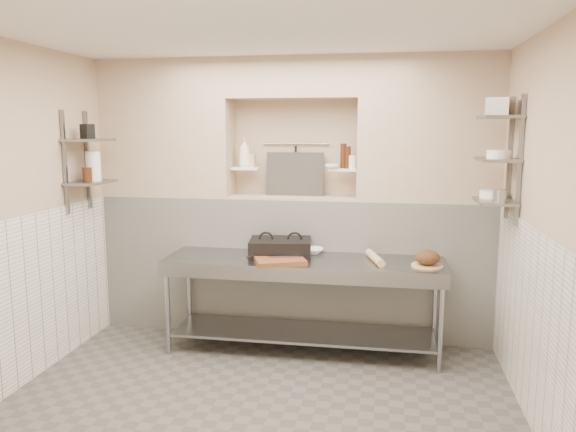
% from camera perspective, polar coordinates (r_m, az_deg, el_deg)
% --- Properties ---
extents(floor, '(4.00, 3.90, 0.10)m').
position_cam_1_polar(floor, '(4.53, -3.33, -19.58)').
color(floor, '#514D48').
rests_on(floor, ground).
extents(ceiling, '(4.00, 3.90, 0.10)m').
position_cam_1_polar(ceiling, '(4.05, -3.72, 19.44)').
color(ceiling, silver).
rests_on(ceiling, ground).
extents(wall_right, '(0.10, 3.90, 2.80)m').
position_cam_1_polar(wall_right, '(4.09, 25.67, -1.95)').
color(wall_right, tan).
rests_on(wall_right, ground).
extents(wall_back, '(4.00, 0.10, 2.80)m').
position_cam_1_polar(wall_back, '(5.99, 0.93, 2.10)').
color(wall_back, tan).
rests_on(wall_back, ground).
extents(wall_front, '(4.00, 0.10, 2.80)m').
position_cam_1_polar(wall_front, '(2.21, -15.84, -10.15)').
color(wall_front, tan).
rests_on(wall_front, ground).
extents(backwall_lower, '(4.00, 0.40, 1.40)m').
position_cam_1_polar(backwall_lower, '(5.87, 0.53, -4.99)').
color(backwall_lower, white).
rests_on(backwall_lower, floor).
extents(alcove_sill, '(1.30, 0.40, 0.02)m').
position_cam_1_polar(alcove_sill, '(5.74, 0.54, 1.91)').
color(alcove_sill, tan).
rests_on(alcove_sill, backwall_lower).
extents(backwall_pillar_left, '(1.35, 0.40, 1.40)m').
position_cam_1_polar(backwall_pillar_left, '(6.06, -12.06, 8.62)').
color(backwall_pillar_left, tan).
rests_on(backwall_pillar_left, backwall_lower).
extents(backwall_pillar_right, '(1.35, 0.40, 1.40)m').
position_cam_1_polar(backwall_pillar_right, '(5.64, 14.12, 8.55)').
color(backwall_pillar_right, tan).
rests_on(backwall_pillar_right, backwall_lower).
extents(backwall_header, '(1.30, 0.40, 0.40)m').
position_cam_1_polar(backwall_header, '(5.72, 0.56, 13.83)').
color(backwall_header, tan).
rests_on(backwall_header, backwall_lower).
extents(wainscot_left, '(0.02, 3.90, 1.40)m').
position_cam_1_polar(wainscot_left, '(5.05, -26.22, -8.24)').
color(wainscot_left, white).
rests_on(wainscot_left, floor).
extents(wainscot_right, '(0.02, 3.90, 1.40)m').
position_cam_1_polar(wainscot_right, '(4.25, 24.24, -11.24)').
color(wainscot_right, white).
rests_on(wainscot_right, floor).
extents(alcove_shelf_left, '(0.28, 0.16, 0.02)m').
position_cam_1_polar(alcove_shelf_left, '(5.81, -4.34, 4.84)').
color(alcove_shelf_left, white).
rests_on(alcove_shelf_left, backwall_lower).
extents(alcove_shelf_right, '(0.28, 0.16, 0.02)m').
position_cam_1_polar(alcove_shelf_right, '(5.65, 5.57, 4.71)').
color(alcove_shelf_right, white).
rests_on(alcove_shelf_right, backwall_lower).
extents(utensil_rail, '(0.70, 0.02, 0.02)m').
position_cam_1_polar(utensil_rail, '(5.87, 0.82, 7.35)').
color(utensil_rail, gray).
rests_on(utensil_rail, wall_back).
extents(hanging_steel, '(0.02, 0.02, 0.30)m').
position_cam_1_polar(hanging_steel, '(5.85, 0.79, 5.68)').
color(hanging_steel, black).
rests_on(hanging_steel, utensil_rail).
extents(splash_panel, '(0.60, 0.08, 0.45)m').
position_cam_1_polar(splash_panel, '(5.82, 0.71, 4.27)').
color(splash_panel, '#383330').
rests_on(splash_panel, alcove_sill).
extents(shelf_rail_left_a, '(0.03, 0.03, 0.95)m').
position_cam_1_polar(shelf_rail_left_a, '(5.90, -19.69, 5.38)').
color(shelf_rail_left_a, slate).
rests_on(shelf_rail_left_a, wall_left).
extents(shelf_rail_left_b, '(0.03, 0.03, 0.95)m').
position_cam_1_polar(shelf_rail_left_b, '(5.55, -21.72, 5.08)').
color(shelf_rail_left_b, slate).
rests_on(shelf_rail_left_b, wall_left).
extents(wall_shelf_left_lower, '(0.30, 0.50, 0.02)m').
position_cam_1_polar(wall_shelf_left_lower, '(5.67, -19.39, 3.25)').
color(wall_shelf_left_lower, slate).
rests_on(wall_shelf_left_lower, wall_left).
extents(wall_shelf_left_upper, '(0.30, 0.50, 0.03)m').
position_cam_1_polar(wall_shelf_left_upper, '(5.65, -19.60, 7.29)').
color(wall_shelf_left_upper, slate).
rests_on(wall_shelf_left_upper, wall_left).
extents(shelf_rail_right_a, '(0.03, 0.03, 1.05)m').
position_cam_1_polar(shelf_rail_right_a, '(5.23, 21.55, 5.45)').
color(shelf_rail_right_a, slate).
rests_on(shelf_rail_right_a, wall_right).
extents(shelf_rail_right_b, '(0.03, 0.03, 1.05)m').
position_cam_1_polar(shelf_rail_right_b, '(4.84, 22.48, 5.17)').
color(shelf_rail_right_b, slate).
rests_on(shelf_rail_right_b, wall_right).
extents(wall_shelf_right_lower, '(0.30, 0.50, 0.02)m').
position_cam_1_polar(wall_shelf_right_lower, '(5.04, 20.27, 1.42)').
color(wall_shelf_right_lower, slate).
rests_on(wall_shelf_right_lower, wall_right).
extents(wall_shelf_right_mid, '(0.30, 0.50, 0.02)m').
position_cam_1_polar(wall_shelf_right_mid, '(5.01, 20.48, 5.39)').
color(wall_shelf_right_mid, slate).
rests_on(wall_shelf_right_mid, wall_right).
extents(wall_shelf_right_upper, '(0.30, 0.50, 0.03)m').
position_cam_1_polar(wall_shelf_right_upper, '(5.01, 20.70, 9.38)').
color(wall_shelf_right_upper, slate).
rests_on(wall_shelf_right_upper, wall_right).
extents(prep_table, '(2.60, 0.70, 0.90)m').
position_cam_1_polar(prep_table, '(5.31, 1.54, -7.12)').
color(prep_table, gray).
rests_on(prep_table, floor).
extents(panini_press, '(0.63, 0.50, 0.16)m').
position_cam_1_polar(panini_press, '(5.39, -0.78, -3.20)').
color(panini_press, black).
rests_on(panini_press, prep_table).
extents(cutting_board, '(0.52, 0.45, 0.04)m').
position_cam_1_polar(cutting_board, '(5.10, -0.79, -4.58)').
color(cutting_board, brown).
rests_on(cutting_board, prep_table).
extents(knife_blade, '(0.28, 0.10, 0.01)m').
position_cam_1_polar(knife_blade, '(5.16, -0.40, -4.10)').
color(knife_blade, gray).
rests_on(knife_blade, cutting_board).
extents(tongs, '(0.08, 0.25, 0.02)m').
position_cam_1_polar(tongs, '(5.16, -3.76, -4.02)').
color(tongs, gray).
rests_on(tongs, cutting_board).
extents(mixing_bowl, '(0.25, 0.25, 0.06)m').
position_cam_1_polar(mixing_bowl, '(5.47, 2.42, -3.56)').
color(mixing_bowl, white).
rests_on(mixing_bowl, prep_table).
extents(rolling_pin, '(0.19, 0.47, 0.07)m').
position_cam_1_polar(rolling_pin, '(5.21, 8.82, -4.21)').
color(rolling_pin, tan).
rests_on(rolling_pin, prep_table).
extents(bread_board, '(0.28, 0.28, 0.02)m').
position_cam_1_polar(bread_board, '(5.13, 13.95, -4.91)').
color(bread_board, tan).
rests_on(bread_board, prep_table).
extents(bread_loaf, '(0.22, 0.22, 0.13)m').
position_cam_1_polar(bread_loaf, '(5.11, 13.98, -4.09)').
color(bread_loaf, '#4C2D19').
rests_on(bread_loaf, bread_board).
extents(bottle_soap, '(0.14, 0.14, 0.30)m').
position_cam_1_polar(bottle_soap, '(5.81, -4.44, 6.44)').
color(bottle_soap, white).
rests_on(bottle_soap, alcove_shelf_left).
extents(jar_alcove, '(0.09, 0.09, 0.13)m').
position_cam_1_polar(jar_alcove, '(5.83, -3.80, 5.63)').
color(jar_alcove, tan).
rests_on(jar_alcove, alcove_shelf_left).
extents(bowl_alcove, '(0.17, 0.17, 0.04)m').
position_cam_1_polar(bowl_alcove, '(5.60, 4.48, 5.04)').
color(bowl_alcove, white).
rests_on(bowl_alcove, alcove_shelf_right).
extents(condiment_a, '(0.06, 0.06, 0.22)m').
position_cam_1_polar(condiment_a, '(5.64, 6.09, 5.94)').
color(condiment_a, '#37180B').
rests_on(condiment_a, alcove_shelf_right).
extents(condiment_b, '(0.06, 0.06, 0.25)m').
position_cam_1_polar(condiment_b, '(5.65, 5.64, 6.09)').
color(condiment_b, '#37180B').
rests_on(condiment_b, alcove_shelf_right).
extents(condiment_c, '(0.08, 0.08, 0.13)m').
position_cam_1_polar(condiment_c, '(5.63, 6.57, 5.47)').
color(condiment_c, white).
rests_on(condiment_c, alcove_shelf_right).
extents(jug_left, '(0.14, 0.14, 0.28)m').
position_cam_1_polar(jug_left, '(5.71, -19.17, 4.82)').
color(jug_left, white).
rests_on(jug_left, wall_shelf_left_lower).
extents(jar_left, '(0.09, 0.09, 0.13)m').
position_cam_1_polar(jar_left, '(5.61, -19.73, 3.99)').
color(jar_left, '#37180B').
rests_on(jar_left, wall_shelf_left_lower).
extents(box_left_upper, '(0.12, 0.12, 0.14)m').
position_cam_1_polar(box_left_upper, '(5.64, -19.71, 8.10)').
color(box_left_upper, black).
rests_on(box_left_upper, wall_shelf_left_upper).
extents(bowl_right, '(0.22, 0.22, 0.06)m').
position_cam_1_polar(bowl_right, '(5.16, 20.04, 2.09)').
color(bowl_right, white).
rests_on(bowl_right, wall_shelf_right_lower).
extents(canister_right, '(0.11, 0.11, 0.11)m').
position_cam_1_polar(canister_right, '(4.84, 20.72, 1.89)').
color(canister_right, gray).
rests_on(canister_right, wall_shelf_right_lower).
extents(bowl_right_mid, '(0.19, 0.19, 0.07)m').
position_cam_1_polar(bowl_right_mid, '(4.97, 20.60, 5.90)').
color(bowl_right_mid, white).
rests_on(bowl_right_mid, wall_shelf_right_mid).
extents(basket_right, '(0.26, 0.28, 0.14)m').
position_cam_1_polar(basket_right, '(5.01, 20.75, 10.34)').
color(basket_right, gray).
rests_on(basket_right, wall_shelf_right_upper).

